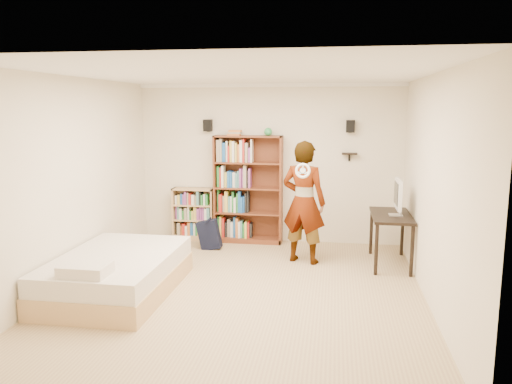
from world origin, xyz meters
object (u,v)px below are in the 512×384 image
computer_desk (390,239)px  person (304,202)px  low_bookshelf (194,214)px  tall_bookshelf (248,190)px  daybed (117,269)px

computer_desk → person: person is taller
low_bookshelf → person: size_ratio=0.50×
tall_bookshelf → computer_desk: (2.29, -0.93, -0.54)m
computer_desk → daybed: (-3.51, -1.70, -0.07)m
computer_desk → person: (-1.28, -0.07, 0.53)m
tall_bookshelf → person: tall_bookshelf is taller
tall_bookshelf → computer_desk: tall_bookshelf is taller
daybed → computer_desk: bearing=25.9°
tall_bookshelf → person: 1.42m
person → tall_bookshelf: bearing=-27.9°
low_bookshelf → computer_desk: 3.41m
low_bookshelf → person: 2.29m
tall_bookshelf → computer_desk: size_ratio=1.65×
tall_bookshelf → person: size_ratio=1.00×
computer_desk → daybed: computer_desk is taller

